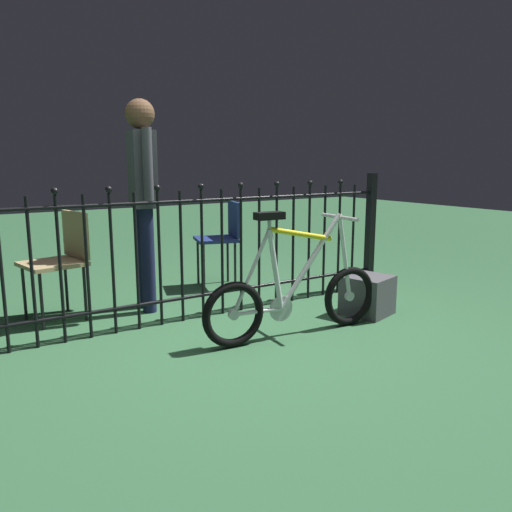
{
  "coord_description": "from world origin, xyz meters",
  "views": [
    {
      "loc": [
        -1.77,
        -2.8,
        1.23
      ],
      "look_at": [
        0.16,
        0.2,
        0.55
      ],
      "focal_mm": 35.76,
      "sensor_mm": 36.0,
      "label": 1
    }
  ],
  "objects": [
    {
      "name": "iron_fence",
      "position": [
        -0.05,
        0.68,
        0.55
      ],
      "size": [
        3.63,
        0.07,
        1.1
      ],
      "color": "black",
      "rests_on": "ground"
    },
    {
      "name": "chair_tan",
      "position": [
        -0.94,
        1.25,
        0.51
      ],
      "size": [
        0.49,
        0.49,
        0.83
      ],
      "color": "black",
      "rests_on": "ground"
    },
    {
      "name": "chair_navy",
      "position": [
        0.61,
        1.49,
        0.52
      ],
      "size": [
        0.48,
        0.47,
        0.83
      ],
      "color": "black",
      "rests_on": "ground"
    },
    {
      "name": "display_crate",
      "position": [
        1.13,
        0.04,
        0.16
      ],
      "size": [
        0.42,
        0.42,
        0.31
      ],
      "primitive_type": "cube",
      "rotation": [
        0.0,
        0.0,
        0.29
      ],
      "color": "#4C4C51",
      "rests_on": "ground"
    },
    {
      "name": "ground_plane",
      "position": [
        0.0,
        0.0,
        0.0
      ],
      "size": [
        20.0,
        20.0,
        0.0
      ],
      "primitive_type": "plane",
      "color": "#32623D"
    },
    {
      "name": "person_visitor",
      "position": [
        -0.32,
        1.13,
        1.02
      ],
      "size": [
        0.23,
        0.47,
        1.69
      ],
      "color": "#191E3F",
      "rests_on": "ground"
    },
    {
      "name": "bicycle",
      "position": [
        0.33,
        -0.05,
        0.29
      ],
      "size": [
        1.41,
        0.4,
        0.89
      ],
      "color": "black",
      "rests_on": "ground"
    }
  ]
}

